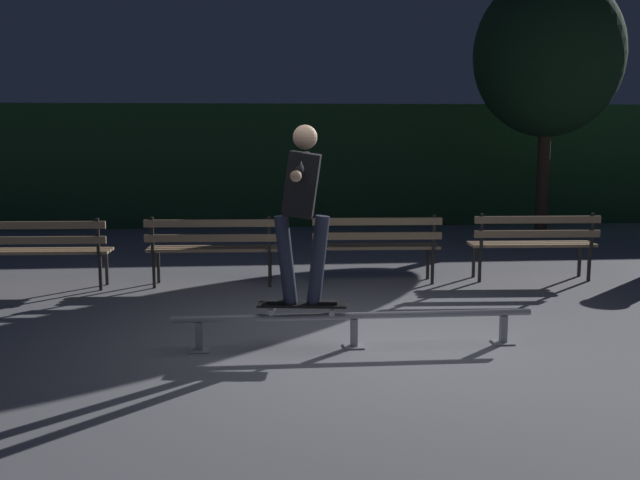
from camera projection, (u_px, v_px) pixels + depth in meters
name	position (u px, v px, depth m)	size (l,w,h in m)	color
ground_plane	(353.00, 346.00, 6.72)	(90.00, 90.00, 0.00)	gray
hedge_backdrop	(295.00, 164.00, 15.37)	(24.00, 1.20, 2.42)	#234C28
grind_rail	(354.00, 321.00, 6.66)	(3.21, 0.18, 0.32)	#9E9EA3
skateboard	(302.00, 305.00, 6.59)	(0.80, 0.30, 0.09)	black
skateboarder	(302.00, 199.00, 6.46)	(0.63, 1.40, 1.56)	black
park_bench_leftmost	(42.00, 246.00, 9.03)	(1.62, 0.49, 0.88)	#282623
park_bench_left_center	(212.00, 243.00, 9.21)	(1.62, 0.49, 0.88)	#282623
park_bench_right_center	(376.00, 241.00, 9.39)	(1.62, 0.49, 0.88)	#282623
park_bench_rightmost	(534.00, 239.00, 9.57)	(1.62, 0.49, 0.88)	#282623
tree_far_right	(548.00, 55.00, 13.17)	(2.60, 2.60, 4.65)	#3D2D23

